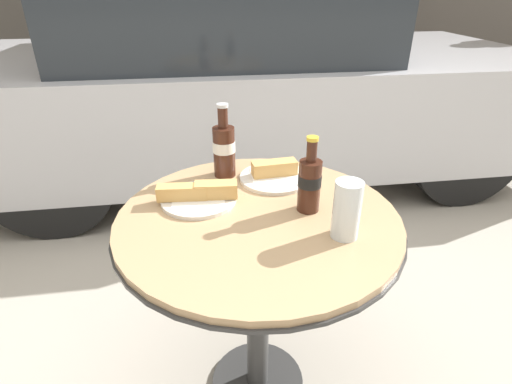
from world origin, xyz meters
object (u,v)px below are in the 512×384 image
object	(u,v)px
lunch_plate_far	(199,195)
parked_car	(246,83)
cola_bottle_left	(224,148)
cola_bottle_right	(310,182)
drinking_glass	(346,212)
lunch_plate_near	(275,175)
bistro_table	(258,251)

from	to	relation	value
lunch_plate_far	parked_car	distance (m)	1.89
cola_bottle_left	cola_bottle_right	size ratio (longest dim) A/B	1.10
drinking_glass	lunch_plate_far	distance (m)	0.43
cola_bottle_right	parked_car	bearing A→B (deg)	87.86
lunch_plate_near	lunch_plate_far	xyz separation A→B (m)	(-0.24, -0.11, 0.00)
cola_bottle_right	bistro_table	bearing A→B (deg)	-177.14
parked_car	drinking_glass	bearing A→B (deg)	-90.46
cola_bottle_right	parked_car	size ratio (longest dim) A/B	0.06
bistro_table	drinking_glass	distance (m)	0.31
drinking_glass	lunch_plate_far	world-z (taller)	drinking_glass
bistro_table	cola_bottle_right	world-z (taller)	cola_bottle_right
cola_bottle_right	lunch_plate_near	xyz separation A→B (m)	(-0.06, 0.20, -0.07)
drinking_glass	parked_car	world-z (taller)	parked_car
cola_bottle_right	lunch_plate_near	distance (m)	0.22
cola_bottle_right	parked_car	world-z (taller)	parked_car
drinking_glass	bistro_table	bearing A→B (deg)	146.27
lunch_plate_near	cola_bottle_right	bearing A→B (deg)	-74.58
cola_bottle_right	lunch_plate_far	distance (m)	0.32
cola_bottle_left	cola_bottle_right	world-z (taller)	cola_bottle_left
bistro_table	cola_bottle_left	distance (m)	0.35
lunch_plate_near	parked_car	world-z (taller)	parked_car
cola_bottle_left	lunch_plate_far	world-z (taller)	cola_bottle_left
cola_bottle_right	lunch_plate_far	bearing A→B (deg)	163.01
lunch_plate_far	parked_car	world-z (taller)	parked_car
cola_bottle_left	lunch_plate_near	distance (m)	0.18
drinking_glass	lunch_plate_near	distance (m)	0.37
lunch_plate_near	parked_car	size ratio (longest dim) A/B	0.06
cola_bottle_left	lunch_plate_far	xyz separation A→B (m)	(-0.09, -0.17, -0.07)
lunch_plate_near	cola_bottle_left	bearing A→B (deg)	160.61
bistro_table	parked_car	size ratio (longest dim) A/B	0.20
bistro_table	parked_car	bearing A→B (deg)	83.69
bistro_table	lunch_plate_near	bearing A→B (deg)	67.68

